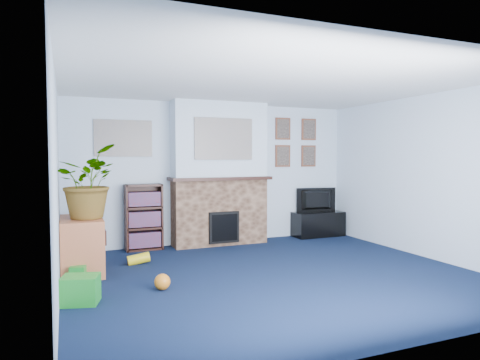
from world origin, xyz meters
name	(u,v)px	position (x,y,z in m)	size (l,w,h in m)	color
floor	(274,275)	(0.00, 0.00, 0.00)	(5.00, 4.50, 0.01)	#0D1933
ceiling	(275,83)	(0.00, 0.00, 2.40)	(5.00, 4.50, 0.01)	white
wall_back	(216,173)	(0.00, 2.25, 1.20)	(5.00, 0.04, 2.40)	silver
wall_front	(409,195)	(0.00, -2.25, 1.20)	(5.00, 0.04, 2.40)	silver
wall_left	(57,185)	(-2.50, 0.00, 1.20)	(0.04, 4.50, 2.40)	silver
wall_right	(427,176)	(2.50, 0.00, 1.20)	(0.04, 4.50, 2.40)	silver
chimney_breast	(220,175)	(0.00, 2.05, 1.18)	(1.72, 0.50, 2.40)	brown
collage_main	(224,139)	(0.00, 1.84, 1.78)	(1.00, 0.03, 0.68)	gray
collage_left	(123,138)	(-1.55, 2.23, 1.78)	(0.90, 0.03, 0.58)	gray
portrait_tl	(283,129)	(1.30, 2.23, 2.00)	(0.30, 0.03, 0.40)	brown
portrait_tr	(309,129)	(1.85, 2.23, 2.00)	(0.30, 0.03, 0.40)	brown
portrait_bl	(283,156)	(1.30, 2.23, 1.50)	(0.30, 0.03, 0.40)	brown
portrait_br	(308,156)	(1.85, 2.23, 1.50)	(0.30, 0.03, 0.40)	brown
tv_stand	(318,224)	(1.95, 2.03, 0.23)	(0.96, 0.40, 0.45)	black
television	(318,200)	(1.95, 2.05, 0.68)	(0.78, 0.10, 0.45)	black
bookshelf	(144,218)	(-1.27, 2.11, 0.50)	(0.58, 0.28, 1.05)	black
sideboard	(82,245)	(-2.24, 1.03, 0.35)	(0.51, 0.91, 0.71)	#B6603A
potted_plant	(85,181)	(-2.19, 0.98, 1.18)	(0.85, 0.74, 0.94)	#26661E
mantel_clock	(221,173)	(0.01, 2.00, 1.22)	(0.10, 0.06, 0.14)	gold
mantel_candle	(241,172)	(0.37, 2.00, 1.23)	(0.05, 0.05, 0.16)	#B2BFC6
mantel_teddy	(184,174)	(-0.62, 2.00, 1.22)	(0.12, 0.12, 0.12)	gray
mantel_can	(257,173)	(0.68, 2.00, 1.21)	(0.06, 0.06, 0.12)	#198C26
green_crate	(80,290)	(-2.30, -0.20, 0.14)	(0.36, 0.28, 0.28)	#198C26
toy_ball	(162,282)	(-1.44, -0.07, 0.09)	(0.18, 0.18, 0.18)	orange
toy_block	(78,274)	(-2.30, 0.55, 0.11)	(0.17, 0.17, 0.21)	#198C26
toy_tube	(139,259)	(-1.50, 1.20, 0.07)	(0.14, 0.14, 0.30)	yellow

